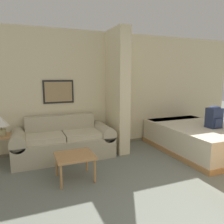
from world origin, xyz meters
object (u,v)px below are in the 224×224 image
Objects in this scene: bed at (197,137)px; backpack at (214,116)px; couch at (64,142)px; table_lamp at (1,123)px; coffee_table at (75,158)px.

backpack is at bearing -67.50° from bed.
backpack is at bearing -18.76° from couch.
bed is at bearing 112.50° from backpack.
table_lamp is 0.16× the size of bed.
backpack is at bearing -14.27° from table_lamp.
coffee_table is at bearing -44.47° from table_lamp.
couch is at bearing 166.04° from bed.
coffee_table is at bearing -90.30° from couch.
table_lamp is at bearing 165.73° from backpack.
table_lamp reaches higher than bed.
bed is (2.81, -0.70, -0.02)m from couch.
table_lamp is 4.17m from backpack.
table_lamp is (-1.10, 1.08, 0.44)m from coffee_table.
backpack reaches higher than bed.
table_lamp is 0.77× the size of backpack.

